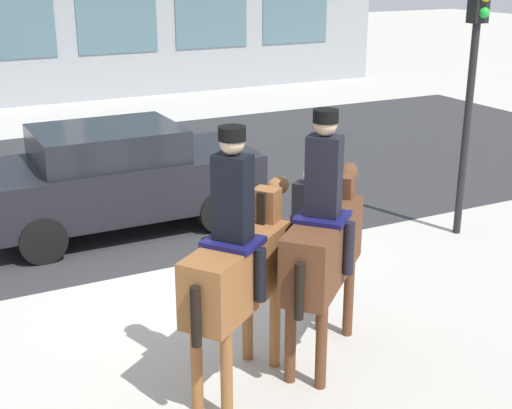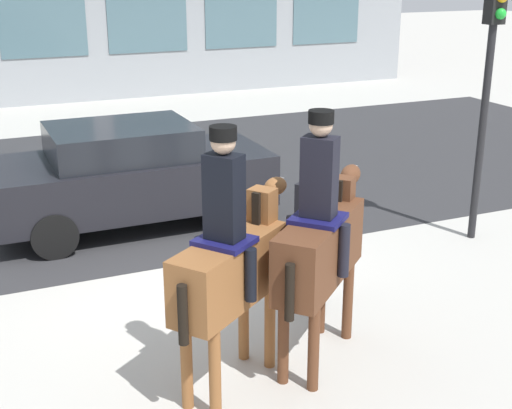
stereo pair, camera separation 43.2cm
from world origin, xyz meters
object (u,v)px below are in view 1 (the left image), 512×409
object	(u,v)px
street_car_near_lane	(115,176)
traffic_light	(474,62)
mounted_horse_lead	(239,263)
pedestrian_bystander	(311,225)
mounted_horse_companion	(325,239)

from	to	relation	value
street_car_near_lane	traffic_light	world-z (taller)	traffic_light
mounted_horse_lead	traffic_light	distance (m)	5.35
pedestrian_bystander	traffic_light	bearing A→B (deg)	158.84
pedestrian_bystander	traffic_light	world-z (taller)	traffic_light
pedestrian_bystander	street_car_near_lane	size ratio (longest dim) A/B	0.41
mounted_horse_lead	pedestrian_bystander	world-z (taller)	mounted_horse_lead
traffic_light	pedestrian_bystander	bearing A→B (deg)	-162.76
mounted_horse_companion	traffic_light	size ratio (longest dim) A/B	0.69
mounted_horse_lead	mounted_horse_companion	distance (m)	1.01
street_car_near_lane	mounted_horse_companion	bearing A→B (deg)	-80.12
mounted_horse_lead	street_car_near_lane	world-z (taller)	mounted_horse_lead
mounted_horse_lead	mounted_horse_companion	xyz separation A→B (m)	(1.00, 0.11, 0.01)
mounted_horse_companion	street_car_near_lane	size ratio (longest dim) A/B	0.62
street_car_near_lane	mounted_horse_lead	bearing A→B (deg)	-92.34
street_car_near_lane	traffic_light	distance (m)	5.48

